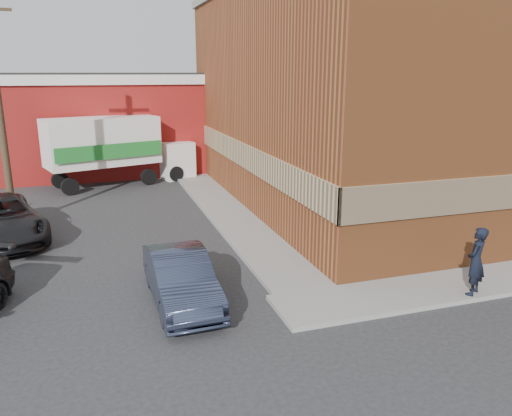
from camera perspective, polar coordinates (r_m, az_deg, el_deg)
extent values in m
plane|color=#28282B|center=(13.13, 3.23, -10.10)|extent=(90.00, 90.00, 0.00)
cube|color=brown|center=(23.83, 15.03, 12.06)|extent=(14.00, 18.00, 9.00)
cube|color=tan|center=(21.13, -1.79, 6.21)|extent=(0.08, 18.16, 1.00)
cube|color=gray|center=(21.38, -3.95, 0.15)|extent=(1.80, 18.00, 0.12)
cube|color=maroon|center=(31.24, -21.14, 8.52)|extent=(16.00, 8.00, 5.00)
cube|color=silver|center=(31.09, -21.63, 13.54)|extent=(16.30, 8.30, 0.50)
cube|color=black|center=(31.09, -21.69, 14.09)|extent=(16.00, 8.00, 0.10)
imported|color=black|center=(13.81, 23.84, -5.58)|extent=(0.78, 0.71, 1.78)
imported|color=#2A3147|center=(12.68, -8.58, -7.92)|extent=(1.51, 4.05, 1.32)
cube|color=white|center=(26.18, -17.19, 7.29)|extent=(5.80, 3.66, 2.34)
cube|color=#207B2D|center=(25.20, -16.34, 6.24)|extent=(5.00, 1.56, 0.72)
cube|color=white|center=(27.64, -10.04, 5.38)|extent=(2.13, 2.37, 1.98)
cylinder|color=black|center=(25.10, -20.49, 2.29)|extent=(0.85, 0.50, 0.81)
cylinder|color=black|center=(26.82, -21.50, 2.98)|extent=(0.85, 0.50, 0.81)
cylinder|color=black|center=(26.33, -12.16, 3.49)|extent=(0.85, 0.50, 0.81)
cylinder|color=black|center=(27.97, -13.62, 4.08)|extent=(0.85, 0.50, 0.81)
cylinder|color=black|center=(26.95, -9.17, 3.90)|extent=(0.85, 0.50, 0.81)
cylinder|color=black|center=(28.55, -10.77, 4.46)|extent=(0.85, 0.50, 0.81)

